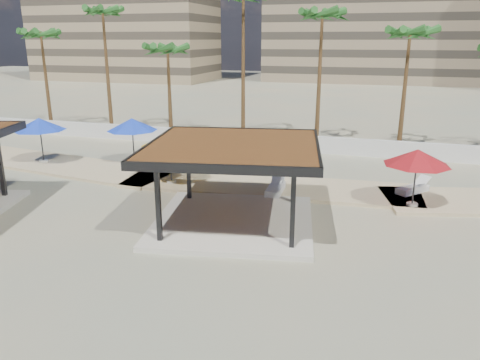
% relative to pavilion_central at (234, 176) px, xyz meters
% --- Properties ---
extents(ground, '(200.00, 200.00, 0.00)m').
position_rel_pavilion_central_xyz_m(ground, '(-1.84, -1.54, -2.17)').
color(ground, tan).
rests_on(ground, ground).
extents(promenade, '(44.45, 7.97, 0.24)m').
position_rel_pavilion_central_xyz_m(promenade, '(0.16, 6.12, -2.11)').
color(promenade, '#C6B284').
rests_on(promenade, ground).
extents(boundary_wall, '(56.00, 0.30, 1.20)m').
position_rel_pavilion_central_xyz_m(boundary_wall, '(-1.84, 14.46, -1.57)').
color(boundary_wall, silver).
rests_on(boundary_wall, ground).
extents(building_mid, '(38.00, 16.00, 30.40)m').
position_rel_pavilion_central_xyz_m(building_mid, '(2.16, 76.46, 12.10)').
color(building_mid, '#847259').
rests_on(building_mid, ground).
extents(pavilion_central, '(8.31, 8.31, 3.63)m').
position_rel_pavilion_central_xyz_m(pavilion_central, '(0.00, 0.00, 0.00)').
color(pavilion_central, beige).
rests_on(pavilion_central, ground).
extents(umbrella_a, '(3.68, 3.68, 2.87)m').
position_rel_pavilion_central_xyz_m(umbrella_a, '(-14.83, 5.90, 0.48)').
color(umbrella_a, beige).
rests_on(umbrella_a, promenade).
extents(umbrella_b, '(3.97, 3.97, 2.82)m').
position_rel_pavilion_central_xyz_m(umbrella_b, '(-5.03, 4.30, 0.43)').
color(umbrella_b, beige).
rests_on(umbrella_b, promenade).
extents(umbrella_c, '(3.81, 3.81, 2.76)m').
position_rel_pavilion_central_xyz_m(umbrella_c, '(7.59, 4.26, 0.38)').
color(umbrella_c, beige).
rests_on(umbrella_c, promenade).
extents(umbrella_f, '(3.82, 3.82, 2.84)m').
position_rel_pavilion_central_xyz_m(umbrella_f, '(-9.24, 7.66, 0.46)').
color(umbrella_f, beige).
rests_on(umbrella_f, promenade).
extents(lounger_a, '(0.77, 2.23, 0.84)m').
position_rel_pavilion_central_xyz_m(lounger_a, '(-5.67, 7.46, -1.78)').
color(lounger_a, silver).
rests_on(lounger_a, promenade).
extents(lounger_b, '(0.81, 2.22, 0.83)m').
position_rel_pavilion_central_xyz_m(lounger_b, '(0.89, 4.31, -1.79)').
color(lounger_b, silver).
rests_on(lounger_b, promenade).
extents(lounger_d, '(1.80, 1.97, 0.77)m').
position_rel_pavilion_central_xyz_m(lounger_d, '(7.71, 6.40, -1.80)').
color(lounger_d, silver).
rests_on(lounger_d, promenade).
extents(palm_a, '(3.00, 3.00, 9.03)m').
position_rel_pavilion_central_xyz_m(palm_a, '(-22.84, 16.76, 5.72)').
color(palm_a, brown).
rests_on(palm_a, ground).
extents(palm_b, '(3.00, 3.00, 10.82)m').
position_rel_pavilion_central_xyz_m(palm_b, '(-16.84, 17.16, 7.39)').
color(palm_b, brown).
rests_on(palm_b, ground).
extents(palm_c, '(3.00, 3.00, 7.86)m').
position_rel_pavilion_central_xyz_m(palm_c, '(-10.84, 16.56, 4.62)').
color(palm_c, brown).
rests_on(palm_c, ground).
extents(palm_d, '(3.00, 3.00, 11.73)m').
position_rel_pavilion_central_xyz_m(palm_d, '(-4.84, 17.36, 8.24)').
color(palm_d, brown).
rests_on(palm_d, ground).
extents(palm_e, '(3.00, 3.00, 10.30)m').
position_rel_pavilion_central_xyz_m(palm_e, '(1.16, 16.86, 6.91)').
color(palm_e, brown).
rests_on(palm_e, ground).
extents(palm_f, '(3.00, 3.00, 9.04)m').
position_rel_pavilion_central_xyz_m(palm_f, '(7.16, 17.06, 5.73)').
color(palm_f, brown).
rests_on(palm_f, ground).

